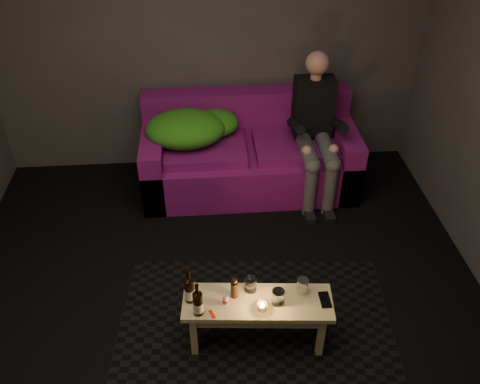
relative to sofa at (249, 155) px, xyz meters
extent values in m
plane|color=black|center=(-0.35, -1.82, -0.31)|extent=(4.50, 4.50, 0.00)
plane|color=#4A484A|center=(-0.35, 0.43, 0.99)|extent=(4.00, 0.00, 4.00)
cube|color=black|center=(-0.12, -1.82, -0.30)|extent=(2.06, 1.58, 0.01)
cube|color=#831177|center=(0.00, -0.05, -0.10)|extent=(1.96, 0.88, 0.41)
cube|color=#831177|center=(0.00, 0.29, 0.32)|extent=(1.96, 0.22, 0.43)
cube|color=#831177|center=(-0.88, -0.05, 0.00)|extent=(0.20, 0.88, 0.61)
cube|color=#831177|center=(0.88, -0.05, 0.00)|extent=(0.20, 0.88, 0.61)
cube|color=#831177|center=(-0.41, -0.10, 0.15)|extent=(0.74, 0.59, 0.10)
cube|color=#831177|center=(0.41, -0.10, 0.15)|extent=(0.74, 0.59, 0.10)
ellipsoid|color=#267B16|center=(-0.58, -0.05, 0.34)|extent=(0.71, 0.55, 0.29)
ellipsoid|color=#267B16|center=(-0.30, 0.09, 0.31)|extent=(0.43, 0.35, 0.24)
ellipsoid|color=#267B16|center=(-0.79, 0.07, 0.27)|extent=(0.31, 0.25, 0.16)
cube|color=black|center=(0.58, 0.00, 0.49)|extent=(0.35, 0.22, 0.54)
sphere|color=#E29D8D|center=(0.58, 0.00, 0.90)|extent=(0.21, 0.21, 0.21)
cylinder|color=#4D4F57|center=(0.49, -0.30, 0.21)|extent=(0.14, 0.49, 0.14)
cylinder|color=#4D4F57|center=(0.67, -0.30, 0.21)|extent=(0.14, 0.49, 0.14)
cylinder|color=#4D4F57|center=(0.49, -0.54, -0.06)|extent=(0.11, 0.11, 0.50)
cylinder|color=#4D4F57|center=(0.67, -0.54, -0.06)|extent=(0.11, 0.11, 0.50)
cube|color=black|center=(0.49, -0.60, -0.28)|extent=(0.09, 0.22, 0.06)
cube|color=black|center=(0.67, -0.60, -0.28)|extent=(0.09, 0.22, 0.06)
cube|color=tan|center=(-0.12, -1.87, 0.07)|extent=(0.99, 0.39, 0.04)
cube|color=tan|center=(-0.12, -1.87, 0.01)|extent=(0.86, 0.31, 0.09)
cube|color=tan|center=(-0.54, -1.94, -0.12)|extent=(0.05, 0.05, 0.36)
cube|color=tan|center=(-0.52, -1.72, -0.12)|extent=(0.05, 0.05, 0.36)
cube|color=tan|center=(0.28, -2.02, -0.12)|extent=(0.05, 0.05, 0.36)
cube|color=tan|center=(0.30, -1.80, -0.12)|extent=(0.05, 0.05, 0.36)
cylinder|color=black|center=(-0.55, -1.83, 0.18)|extent=(0.07, 0.07, 0.18)
cylinder|color=white|center=(-0.55, -1.83, 0.16)|extent=(0.07, 0.07, 0.08)
cone|color=black|center=(-0.55, -1.83, 0.29)|extent=(0.07, 0.07, 0.03)
cylinder|color=black|center=(-0.55, -1.83, 0.32)|extent=(0.03, 0.03, 0.09)
cylinder|color=black|center=(-0.50, -1.94, 0.18)|extent=(0.06, 0.06, 0.17)
cylinder|color=white|center=(-0.50, -1.94, 0.15)|extent=(0.06, 0.06, 0.07)
cone|color=black|center=(-0.50, -1.94, 0.28)|extent=(0.06, 0.06, 0.03)
cylinder|color=black|center=(-0.50, -1.94, 0.31)|extent=(0.02, 0.02, 0.08)
cylinder|color=silver|center=(-0.33, -1.88, 0.13)|extent=(0.04, 0.04, 0.08)
cylinder|color=black|center=(-0.27, -1.82, 0.15)|extent=(0.05, 0.05, 0.12)
cylinder|color=white|center=(-0.16, -1.77, 0.14)|extent=(0.09, 0.09, 0.10)
cylinder|color=white|center=(-0.10, -1.94, 0.12)|extent=(0.07, 0.07, 0.05)
sphere|color=orange|center=(-0.10, -1.94, 0.13)|extent=(0.02, 0.02, 0.02)
cylinder|color=white|center=(0.01, -1.89, 0.14)|extent=(0.11, 0.11, 0.10)
cylinder|color=#BABDC1|center=(0.18, -1.81, 0.14)|extent=(0.08, 0.08, 0.11)
cube|color=black|center=(0.32, -1.90, 0.10)|extent=(0.07, 0.14, 0.01)
cube|color=red|center=(-0.42, -1.96, 0.10)|extent=(0.04, 0.07, 0.01)
camera|label=1|loc=(-0.41, -4.05, 2.62)|focal=38.00mm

